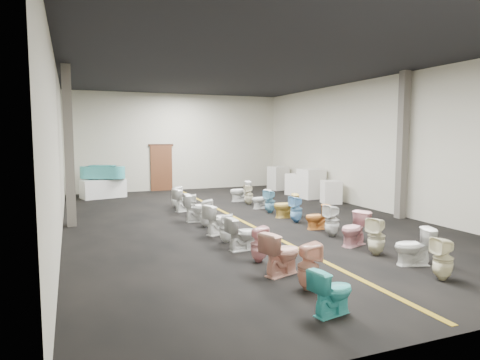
% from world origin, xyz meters
% --- Properties ---
extents(floor, '(16.00, 16.00, 0.00)m').
position_xyz_m(floor, '(0.00, 0.00, 0.00)').
color(floor, black).
rests_on(floor, ground).
extents(ceiling, '(16.00, 16.00, 0.00)m').
position_xyz_m(ceiling, '(0.00, 0.00, 4.50)').
color(ceiling, black).
rests_on(ceiling, ground).
extents(wall_back, '(10.00, 0.00, 10.00)m').
position_xyz_m(wall_back, '(0.00, 8.00, 2.25)').
color(wall_back, '#BDB8A1').
rests_on(wall_back, ground).
extents(wall_front, '(10.00, 0.00, 10.00)m').
position_xyz_m(wall_front, '(0.00, -8.00, 2.25)').
color(wall_front, '#BDB8A1').
rests_on(wall_front, ground).
extents(wall_left, '(0.00, 16.00, 16.00)m').
position_xyz_m(wall_left, '(-5.00, 0.00, 2.25)').
color(wall_left, '#BDB8A1').
rests_on(wall_left, ground).
extents(wall_right, '(0.00, 16.00, 16.00)m').
position_xyz_m(wall_right, '(5.00, 0.00, 2.25)').
color(wall_right, '#BDB8A1').
rests_on(wall_right, ground).
extents(aisle_stripe, '(0.12, 15.60, 0.01)m').
position_xyz_m(aisle_stripe, '(0.00, 0.00, 0.00)').
color(aisle_stripe, olive).
rests_on(aisle_stripe, floor).
extents(back_door, '(1.00, 0.10, 2.10)m').
position_xyz_m(back_door, '(-0.80, 7.94, 1.05)').
color(back_door, '#562D19').
rests_on(back_door, floor).
extents(door_frame, '(1.15, 0.08, 0.10)m').
position_xyz_m(door_frame, '(-0.80, 7.95, 2.12)').
color(door_frame, '#331C11').
rests_on(door_frame, back_door).
extents(column_left, '(0.25, 0.25, 4.50)m').
position_xyz_m(column_left, '(-4.75, 1.00, 2.25)').
color(column_left, '#59544C').
rests_on(column_left, floor).
extents(column_right, '(0.25, 0.25, 4.50)m').
position_xyz_m(column_right, '(4.75, -1.50, 2.25)').
color(column_right, '#59544C').
rests_on(column_right, floor).
extents(display_table, '(1.87, 1.27, 0.76)m').
position_xyz_m(display_table, '(-3.51, 6.52, 0.38)').
color(display_table, white).
rests_on(display_table, floor).
extents(bathtub, '(1.76, 1.15, 0.55)m').
position_xyz_m(bathtub, '(-3.51, 6.52, 1.07)').
color(bathtub, teal).
rests_on(bathtub, display_table).
extents(appliance_crate_a, '(0.83, 0.83, 0.86)m').
position_xyz_m(appliance_crate_a, '(4.40, 1.77, 0.43)').
color(appliance_crate_a, white).
rests_on(appliance_crate_a, floor).
extents(appliance_crate_b, '(0.92, 0.92, 1.20)m').
position_xyz_m(appliance_crate_b, '(4.40, 3.21, 0.60)').
color(appliance_crate_b, silver).
rests_on(appliance_crate_b, floor).
extents(appliance_crate_c, '(1.02, 1.02, 0.92)m').
position_xyz_m(appliance_crate_c, '(4.40, 4.30, 0.46)').
color(appliance_crate_c, silver).
rests_on(appliance_crate_c, floor).
extents(appliance_crate_d, '(0.86, 0.86, 1.10)m').
position_xyz_m(appliance_crate_d, '(4.40, 6.20, 0.55)').
color(appliance_crate_d, beige).
rests_on(appliance_crate_d, floor).
extents(toilet_left_0, '(0.74, 0.51, 0.69)m').
position_xyz_m(toilet_left_0, '(-1.33, -6.86, 0.34)').
color(toilet_left_0, '#3AB4B4').
rests_on(toilet_left_0, floor).
extents(toilet_left_1, '(0.40, 0.39, 0.80)m').
position_xyz_m(toilet_left_1, '(-1.14, -5.89, 0.40)').
color(toilet_left_1, '#DC9C83').
rests_on(toilet_left_1, floor).
extents(toilet_left_2, '(0.90, 0.69, 0.81)m').
position_xyz_m(toilet_left_2, '(-1.19, -5.01, 0.41)').
color(toilet_left_2, '#E1A28F').
rests_on(toilet_left_2, floor).
extents(toilet_left_3, '(0.36, 0.35, 0.73)m').
position_xyz_m(toilet_left_3, '(-1.25, -4.14, 0.37)').
color(toilet_left_3, '#DA999C').
rests_on(toilet_left_3, floor).
extents(toilet_left_4, '(0.78, 0.50, 0.75)m').
position_xyz_m(toilet_left_4, '(-1.21, -3.17, 0.38)').
color(toilet_left_4, silver).
rests_on(toilet_left_4, floor).
extents(toilet_left_5, '(0.42, 0.41, 0.69)m').
position_xyz_m(toilet_left_5, '(-1.32, -2.39, 0.35)').
color(toilet_left_5, silver).
rests_on(toilet_left_5, floor).
extents(toilet_left_6, '(0.88, 0.68, 0.79)m').
position_xyz_m(toilet_left_6, '(-1.21, -1.50, 0.39)').
color(toilet_left_6, white).
rests_on(toilet_left_6, floor).
extents(toilet_left_7, '(0.43, 0.42, 0.78)m').
position_xyz_m(toilet_left_7, '(-1.23, -0.50, 0.39)').
color(toilet_left_7, white).
rests_on(toilet_left_7, floor).
extents(toilet_left_8, '(0.85, 0.53, 0.84)m').
position_xyz_m(toilet_left_8, '(-1.25, 0.29, 0.42)').
color(toilet_left_8, white).
rests_on(toilet_left_8, floor).
extents(toilet_left_9, '(0.40, 0.39, 0.70)m').
position_xyz_m(toilet_left_9, '(-1.21, 1.19, 0.35)').
color(toilet_left_9, silver).
rests_on(toilet_left_9, floor).
extents(toilet_left_10, '(0.85, 0.64, 0.77)m').
position_xyz_m(toilet_left_10, '(-1.18, 2.15, 0.38)').
color(toilet_left_10, white).
rests_on(toilet_left_10, floor).
extents(toilet_left_11, '(0.43, 0.43, 0.76)m').
position_xyz_m(toilet_left_11, '(-1.26, 3.00, 0.38)').
color(toilet_left_11, white).
rests_on(toilet_left_11, floor).
extents(toilet_right_0, '(0.39, 0.38, 0.77)m').
position_xyz_m(toilet_right_0, '(1.33, -6.33, 0.39)').
color(toilet_right_0, beige).
rests_on(toilet_right_0, floor).
extents(toilet_right_1, '(0.83, 0.63, 0.75)m').
position_xyz_m(toilet_right_1, '(1.50, -5.46, 0.38)').
color(toilet_right_1, white).
rests_on(toilet_right_1, floor).
extents(toilet_right_2, '(0.49, 0.49, 0.82)m').
position_xyz_m(toilet_right_2, '(1.29, -4.61, 0.41)').
color(toilet_right_2, beige).
rests_on(toilet_right_2, floor).
extents(toilet_right_3, '(0.88, 0.68, 0.79)m').
position_xyz_m(toilet_right_3, '(1.35, -3.78, 0.39)').
color(toilet_right_3, pink).
rests_on(toilet_right_3, floor).
extents(toilet_right_4, '(0.41, 0.41, 0.82)m').
position_xyz_m(toilet_right_4, '(1.39, -2.81, 0.41)').
color(toilet_right_4, silver).
rests_on(toilet_right_4, floor).
extents(toilet_right_5, '(0.71, 0.47, 0.67)m').
position_xyz_m(toilet_right_5, '(1.49, -1.94, 0.34)').
color(toilet_right_5, orange).
rests_on(toilet_right_5, floor).
extents(toilet_right_6, '(0.42, 0.41, 0.79)m').
position_xyz_m(toilet_right_6, '(1.40, -0.93, 0.39)').
color(toilet_right_6, '#71AEDD').
rests_on(toilet_right_6, floor).
extents(toilet_right_7, '(0.84, 0.63, 0.76)m').
position_xyz_m(toilet_right_7, '(1.46, -0.15, 0.38)').
color(toilet_right_7, gold).
rests_on(toilet_right_7, floor).
extents(toilet_right_8, '(0.45, 0.44, 0.77)m').
position_xyz_m(toilet_right_8, '(1.36, 0.77, 0.39)').
color(toilet_right_8, '#70B0CD').
rests_on(toilet_right_8, floor).
extents(toilet_right_9, '(0.66, 0.38, 0.67)m').
position_xyz_m(toilet_right_9, '(1.44, 1.67, 0.33)').
color(toilet_right_9, white).
rests_on(toilet_right_9, floor).
extents(toilet_right_10, '(0.41, 0.40, 0.74)m').
position_xyz_m(toilet_right_10, '(1.39, 2.65, 0.37)').
color(toilet_right_10, beige).
rests_on(toilet_right_10, floor).
extents(toilet_right_11, '(0.85, 0.57, 0.81)m').
position_xyz_m(toilet_right_11, '(1.37, 3.47, 0.40)').
color(toilet_right_11, white).
rests_on(toilet_right_11, floor).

